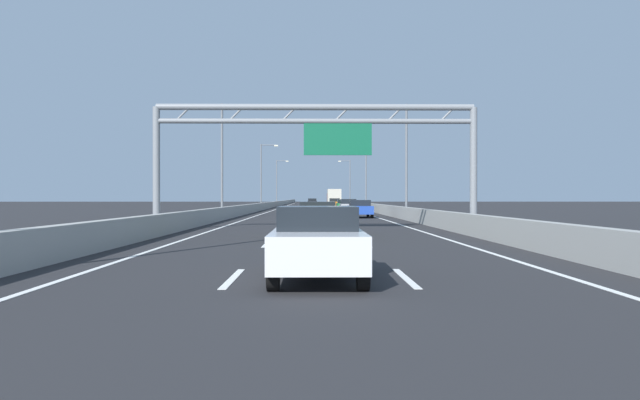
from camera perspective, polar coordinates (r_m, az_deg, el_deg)
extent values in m
plane|color=#262628|center=(99.75, -0.63, -0.71)|extent=(260.00, 260.00, 0.00)
cube|color=white|center=(12.47, -8.44, -7.50)|extent=(0.16, 3.00, 0.01)
cube|color=white|center=(21.37, -5.18, -4.26)|extent=(0.16, 3.00, 0.01)
cube|color=white|center=(30.33, -3.86, -2.92)|extent=(0.16, 3.00, 0.01)
cube|color=white|center=(39.31, -3.14, -2.19)|extent=(0.16, 3.00, 0.01)
cube|color=white|center=(48.30, -2.68, -1.73)|extent=(0.16, 3.00, 0.01)
cube|color=white|center=(57.29, -2.37, -1.42)|extent=(0.16, 3.00, 0.01)
cube|color=white|center=(66.28, -2.15, -1.19)|extent=(0.16, 3.00, 0.01)
cube|color=white|center=(75.28, -1.98, -1.02)|extent=(0.16, 3.00, 0.01)
cube|color=white|center=(84.27, -1.84, -0.88)|extent=(0.16, 3.00, 0.01)
cube|color=white|center=(93.27, -1.73, -0.77)|extent=(0.16, 3.00, 0.01)
cube|color=white|center=(102.27, -1.64, -0.68)|extent=(0.16, 3.00, 0.01)
cube|color=white|center=(111.27, -1.57, -0.60)|extent=(0.16, 3.00, 0.01)
cube|color=white|center=(120.26, -1.50, -0.54)|extent=(0.16, 3.00, 0.01)
cube|color=white|center=(129.26, -1.45, -0.48)|extent=(0.16, 3.00, 0.01)
cube|color=white|center=(138.26, -1.40, -0.43)|extent=(0.16, 3.00, 0.01)
cube|color=white|center=(147.26, -1.36, -0.39)|extent=(0.16, 3.00, 0.01)
cube|color=white|center=(156.26, -1.32, -0.35)|extent=(0.16, 3.00, 0.01)
cube|color=white|center=(12.51, 8.28, -7.48)|extent=(0.16, 3.00, 0.01)
cube|color=white|center=(21.40, 4.50, -4.25)|extent=(0.16, 3.00, 0.01)
cube|color=white|center=(30.35, 2.96, -2.92)|extent=(0.16, 3.00, 0.01)
cube|color=white|center=(39.32, 2.12, -2.19)|extent=(0.16, 3.00, 0.01)
cube|color=white|center=(48.31, 1.59, -1.73)|extent=(0.16, 3.00, 0.01)
cube|color=white|center=(57.30, 1.23, -1.42)|extent=(0.16, 3.00, 0.01)
cube|color=white|center=(66.29, 0.96, -1.19)|extent=(0.16, 3.00, 0.01)
cube|color=white|center=(75.28, 0.76, -1.02)|extent=(0.16, 3.00, 0.01)
cube|color=white|center=(84.28, 0.61, -0.88)|extent=(0.16, 3.00, 0.01)
cube|color=white|center=(93.28, 0.48, -0.77)|extent=(0.16, 3.00, 0.01)
cube|color=white|center=(102.27, 0.37, -0.68)|extent=(0.16, 3.00, 0.01)
cube|color=white|center=(111.27, 0.29, -0.60)|extent=(0.16, 3.00, 0.01)
cube|color=white|center=(120.27, 0.21, -0.54)|extent=(0.16, 3.00, 0.01)
cube|color=white|center=(129.27, 0.15, -0.48)|extent=(0.16, 3.00, 0.01)
cube|color=white|center=(138.26, 0.09, -0.43)|extent=(0.16, 3.00, 0.01)
cube|color=white|center=(147.26, 0.04, -0.39)|extent=(0.16, 3.00, 0.01)
cube|color=white|center=(156.26, 0.00, -0.35)|extent=(0.16, 3.00, 0.01)
cube|color=white|center=(87.91, -4.05, -0.83)|extent=(0.16, 176.00, 0.01)
cube|color=white|center=(87.92, 2.80, -0.83)|extent=(0.16, 176.00, 0.01)
cube|color=#9E9E99|center=(109.96, -4.24, -0.37)|extent=(0.45, 220.00, 0.95)
cube|color=#9E9E99|center=(109.97, 2.96, -0.37)|extent=(0.45, 220.00, 0.95)
cylinder|color=gray|center=(30.48, -15.55, 2.91)|extent=(0.36, 0.36, 6.20)
cylinder|color=gray|center=(30.55, 14.63, 2.90)|extent=(0.36, 0.36, 6.20)
cylinder|color=gray|center=(29.77, -0.44, 8.98)|extent=(15.87, 0.32, 0.32)
cylinder|color=gray|center=(29.67, -0.44, 7.64)|extent=(15.87, 0.26, 0.26)
cylinder|color=gray|center=(30.42, -13.13, 8.12)|extent=(0.74, 0.10, 0.74)
cylinder|color=gray|center=(29.97, -8.13, 8.24)|extent=(0.74, 0.10, 0.74)
cylinder|color=gray|center=(29.74, -3.02, 8.30)|extent=(0.74, 0.10, 0.74)
cylinder|color=gray|center=(29.76, 2.13, 8.30)|extent=(0.74, 0.10, 0.74)
cylinder|color=gray|center=(30.00, 7.24, 8.23)|extent=(0.74, 0.10, 0.74)
cylinder|color=gray|center=(30.48, 12.22, 8.10)|extent=(0.74, 0.10, 0.74)
cube|color=#0F5B3D|center=(29.60, 1.73, 5.91)|extent=(3.40, 0.12, 1.60)
cylinder|color=slate|center=(49.78, -9.47, 3.79)|extent=(0.20, 0.20, 9.50)
cylinder|color=slate|center=(50.12, -8.21, 9.05)|extent=(2.20, 0.12, 0.12)
cube|color=#F2EAC6|center=(49.98, -6.95, 8.96)|extent=(0.56, 0.28, 0.20)
cylinder|color=slate|center=(49.82, 8.36, 3.78)|extent=(0.20, 0.20, 9.50)
cylinder|color=slate|center=(50.16, 7.11, 9.05)|extent=(2.20, 0.12, 0.12)
cube|color=#F2EAC6|center=(50.01, 5.84, 8.96)|extent=(0.56, 0.28, 0.20)
cylinder|color=slate|center=(86.66, -5.72, 2.29)|extent=(0.20, 0.20, 9.50)
cylinder|color=slate|center=(86.86, -5.00, 5.32)|extent=(2.20, 0.12, 0.12)
cube|color=#F2EAC6|center=(86.77, -4.27, 5.26)|extent=(0.56, 0.28, 0.20)
cylinder|color=slate|center=(86.69, 4.48, 2.29)|extent=(0.20, 0.20, 9.50)
cylinder|color=slate|center=(86.88, 3.76, 5.32)|extent=(2.20, 0.12, 0.12)
cube|color=#F2EAC6|center=(86.79, 3.03, 5.26)|extent=(0.56, 0.28, 0.20)
cylinder|color=slate|center=(123.71, -4.22, 1.68)|extent=(0.20, 0.20, 9.50)
cylinder|color=slate|center=(123.85, -3.71, 3.81)|extent=(2.20, 0.12, 0.12)
cube|color=#F2EAC6|center=(123.79, -3.20, 3.77)|extent=(0.56, 0.28, 0.20)
cylinder|color=slate|center=(123.73, 2.92, 1.68)|extent=(0.20, 0.20, 9.50)
cylinder|color=slate|center=(123.86, 2.41, 3.81)|extent=(2.20, 0.12, 0.12)
cube|color=#F2EAC6|center=(123.80, 1.90, 3.77)|extent=(0.56, 0.28, 0.20)
cube|color=orange|center=(95.57, 1.42, -0.36)|extent=(1.85, 4.42, 0.67)
cube|color=black|center=(95.95, 1.42, 0.01)|extent=(1.63, 1.78, 0.54)
cylinder|color=black|center=(97.21, 0.91, -0.54)|extent=(0.22, 0.64, 0.64)
cylinder|color=black|center=(97.27, 1.87, -0.54)|extent=(0.22, 0.64, 0.64)
cylinder|color=black|center=(93.89, 0.96, -0.57)|extent=(0.22, 0.64, 0.64)
cylinder|color=black|center=(93.95, 1.96, -0.57)|extent=(0.22, 0.64, 0.64)
cube|color=yellow|center=(25.96, -0.25, -2.05)|extent=(1.71, 4.11, 0.64)
cube|color=black|center=(25.58, -0.24, -0.76)|extent=(1.50, 1.93, 0.53)
cylinder|color=black|center=(27.48, -1.83, -2.59)|extent=(0.22, 0.64, 0.64)
cylinder|color=black|center=(27.49, 1.27, -2.59)|extent=(0.22, 0.64, 0.64)
cylinder|color=black|center=(24.48, -1.96, -2.95)|extent=(0.22, 0.64, 0.64)
cylinder|color=black|center=(24.49, 1.52, -2.94)|extent=(0.22, 0.64, 0.64)
cube|color=silver|center=(12.30, -0.26, -4.51)|extent=(1.84, 4.41, 0.69)
cube|color=black|center=(12.39, -0.26, -1.74)|extent=(1.62, 1.80, 0.49)
cylinder|color=black|center=(14.00, -3.64, -5.36)|extent=(0.22, 0.64, 0.64)
cylinder|color=black|center=(14.01, 3.02, -5.35)|extent=(0.22, 0.64, 0.64)
cylinder|color=black|center=(10.72, -4.55, -7.09)|extent=(0.22, 0.64, 0.64)
cylinder|color=black|center=(10.73, 4.17, -7.07)|extent=(0.22, 0.64, 0.64)
cube|color=#A8ADB2|center=(63.58, 2.79, -0.67)|extent=(1.80, 4.29, 0.67)
cube|color=black|center=(63.96, 2.77, -0.13)|extent=(1.59, 2.01, 0.51)
cylinder|color=black|center=(65.14, 2.01, -0.94)|extent=(0.22, 0.64, 0.64)
cylinder|color=black|center=(65.23, 3.40, -0.94)|extent=(0.22, 0.64, 0.64)
cylinder|color=black|center=(61.95, 2.15, -1.00)|extent=(0.22, 0.64, 0.64)
cylinder|color=black|center=(62.05, 3.61, -1.00)|extent=(0.22, 0.64, 0.64)
cube|color=#2347AD|center=(48.99, 3.88, -0.95)|extent=(1.89, 4.39, 0.66)
cube|color=black|center=(49.04, 3.88, -0.28)|extent=(1.66, 1.91, 0.49)
cylinder|color=black|center=(50.58, 2.79, -1.29)|extent=(0.22, 0.64, 0.64)
cylinder|color=black|center=(50.71, 4.67, -1.28)|extent=(0.22, 0.64, 0.64)
cylinder|color=black|center=(47.30, 3.03, -1.40)|extent=(0.22, 0.64, 0.64)
cylinder|color=black|center=(47.44, 5.05, -1.39)|extent=(0.22, 0.64, 0.64)
cube|color=#1E7A38|center=(70.64, 2.38, -0.58)|extent=(1.84, 4.45, 0.65)
cube|color=black|center=(70.94, 2.37, -0.13)|extent=(1.62, 1.99, 0.47)
cylinder|color=black|center=(72.28, 1.67, -0.82)|extent=(0.22, 0.64, 0.64)
cylinder|color=black|center=(72.36, 2.95, -0.82)|extent=(0.22, 0.64, 0.64)
cylinder|color=black|center=(68.94, 1.78, -0.87)|extent=(0.22, 0.64, 0.64)
cylinder|color=black|center=(69.03, 3.12, -0.87)|extent=(0.22, 0.64, 0.64)
cube|color=black|center=(113.60, -0.75, -0.26)|extent=(1.80, 4.24, 0.67)
cube|color=black|center=(113.22, -0.75, 0.03)|extent=(1.59, 1.71, 0.47)
cylinder|color=black|center=(115.17, -1.15, -0.42)|extent=(0.22, 0.64, 0.64)
cylinder|color=black|center=(115.17, -0.36, -0.42)|extent=(0.22, 0.64, 0.64)
cylinder|color=black|center=(112.03, -1.16, -0.44)|extent=(0.22, 0.64, 0.64)
cylinder|color=black|center=(112.03, -0.35, -0.44)|extent=(0.22, 0.64, 0.64)
cube|color=#B21E19|center=(109.79, 1.30, 0.14)|extent=(2.37, 2.18, 1.93)
cube|color=beige|center=(105.80, 1.38, 0.33)|extent=(2.37, 5.40, 2.67)
cylinder|color=black|center=(109.95, 0.75, -0.37)|extent=(0.28, 0.96, 0.96)
cylinder|color=black|center=(110.02, 1.84, -0.36)|extent=(0.28, 0.96, 0.96)
cylinder|color=black|center=(104.48, 0.83, -0.40)|extent=(0.28, 0.96, 0.96)
cylinder|color=black|center=(104.56, 1.98, -0.40)|extent=(0.28, 0.96, 0.96)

